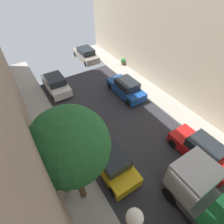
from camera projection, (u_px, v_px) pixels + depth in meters
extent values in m
plane|color=#2D2D33|center=(190.00, 199.00, 9.76)|extent=(32.00, 32.00, 0.00)
cube|color=gold|center=(110.00, 162.00, 10.88)|extent=(1.76, 4.20, 0.76)
cube|color=#1E2328|center=(112.00, 158.00, 10.31)|extent=(1.56, 2.10, 0.64)
cylinder|color=black|center=(89.00, 152.00, 11.68)|extent=(0.22, 0.64, 0.64)
cylinder|color=black|center=(108.00, 142.00, 12.29)|extent=(0.22, 0.64, 0.64)
cylinder|color=black|center=(113.00, 191.00, 9.77)|extent=(0.22, 0.64, 0.64)
cylinder|color=black|center=(135.00, 177.00, 10.38)|extent=(0.22, 0.64, 0.64)
cube|color=white|center=(56.00, 85.00, 17.13)|extent=(1.76, 4.20, 0.76)
cube|color=#1E2328|center=(55.00, 80.00, 16.56)|extent=(1.56, 2.10, 0.64)
cylinder|color=black|center=(44.00, 82.00, 17.93)|extent=(0.22, 0.64, 0.64)
cylinder|color=black|center=(59.00, 78.00, 18.54)|extent=(0.22, 0.64, 0.64)
cylinder|color=black|center=(54.00, 98.00, 16.02)|extent=(0.22, 0.64, 0.64)
cylinder|color=black|center=(70.00, 92.00, 16.63)|extent=(0.22, 0.64, 0.64)
cube|color=red|center=(200.00, 152.00, 11.42)|extent=(1.76, 4.20, 0.76)
cube|color=#1E2328|center=(206.00, 147.00, 10.85)|extent=(1.56, 2.10, 0.64)
cylinder|color=black|center=(173.00, 143.00, 12.23)|extent=(0.22, 0.64, 0.64)
cylinder|color=black|center=(188.00, 134.00, 12.84)|extent=(0.22, 0.64, 0.64)
cylinder|color=black|center=(212.00, 179.00, 10.32)|extent=(0.22, 0.64, 0.64)
cube|color=#194799|center=(126.00, 89.00, 16.59)|extent=(1.76, 4.20, 0.76)
cube|color=#1E2328|center=(127.00, 84.00, 16.02)|extent=(1.56, 2.10, 0.64)
cylinder|color=black|center=(110.00, 86.00, 17.40)|extent=(0.22, 0.64, 0.64)
cylinder|color=black|center=(123.00, 81.00, 18.01)|extent=(0.22, 0.64, 0.64)
cylinder|color=black|center=(129.00, 103.00, 15.49)|extent=(0.22, 0.64, 0.64)
cylinder|color=black|center=(142.00, 97.00, 16.10)|extent=(0.22, 0.64, 0.64)
cube|color=gray|center=(86.00, 56.00, 21.88)|extent=(1.76, 4.20, 0.76)
cube|color=#1E2328|center=(86.00, 51.00, 21.31)|extent=(1.56, 2.10, 0.64)
cylinder|color=black|center=(75.00, 55.00, 22.69)|extent=(0.22, 0.64, 0.64)
cylinder|color=black|center=(86.00, 52.00, 23.30)|extent=(0.22, 0.64, 0.64)
cylinder|color=black|center=(86.00, 64.00, 20.78)|extent=(0.22, 0.64, 0.64)
cylinder|color=black|center=(97.00, 61.00, 21.39)|extent=(0.22, 0.64, 0.64)
cube|color=#B7B7BC|center=(193.00, 177.00, 8.81)|extent=(2.10, 1.80, 1.70)
cylinder|color=black|center=(170.00, 195.00, 9.47)|extent=(0.30, 0.96, 0.96)
cylinder|color=black|center=(194.00, 177.00, 10.24)|extent=(0.30, 0.96, 0.96)
cylinder|color=brown|center=(79.00, 181.00, 8.62)|extent=(0.35, 0.35, 3.46)
sphere|color=#23602D|center=(70.00, 145.00, 6.62)|extent=(3.22, 3.22, 3.22)
cylinder|color=#B2A899|center=(68.00, 189.00, 9.89)|extent=(0.42, 0.42, 0.30)
sphere|color=#2D7233|center=(67.00, 186.00, 9.62)|extent=(0.61, 0.61, 0.61)
cylinder|color=brown|center=(123.00, 63.00, 20.92)|extent=(0.37, 0.37, 0.31)
sphere|color=#38843D|center=(123.00, 61.00, 20.66)|extent=(0.56, 0.56, 0.56)
sphere|color=white|center=(135.00, 218.00, 4.09)|extent=(0.44, 0.44, 0.44)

